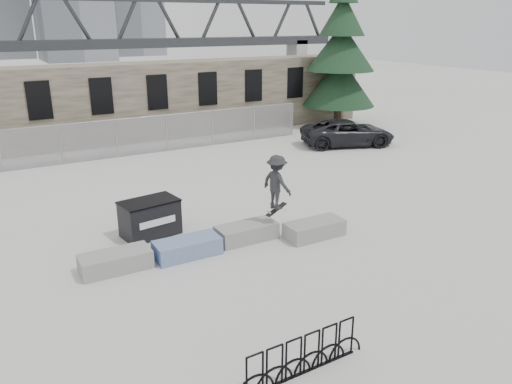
# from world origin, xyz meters

# --- Properties ---
(ground) EXTENTS (120.00, 120.00, 0.00)m
(ground) POSITION_xyz_m (0.00, 0.00, 0.00)
(ground) COLOR beige
(ground) RESTS_ON ground
(stone_wall) EXTENTS (36.00, 2.58, 4.50)m
(stone_wall) POSITION_xyz_m (0.00, 16.24, 2.26)
(stone_wall) COLOR brown
(stone_wall) RESTS_ON ground
(chainlink_fence) EXTENTS (22.06, 0.06, 2.02)m
(chainlink_fence) POSITION_xyz_m (-0.00, 12.50, 1.04)
(chainlink_fence) COLOR gray
(chainlink_fence) RESTS_ON ground
(planter_far_left) EXTENTS (2.00, 0.90, 0.54)m
(planter_far_left) POSITION_xyz_m (-3.39, -0.04, 0.29)
(planter_far_left) COLOR gray
(planter_far_left) RESTS_ON ground
(planter_center_left) EXTENTS (2.00, 0.90, 0.54)m
(planter_center_left) POSITION_xyz_m (-1.25, -0.20, 0.29)
(planter_center_left) COLOR #3659A3
(planter_center_left) RESTS_ON ground
(planter_center_right) EXTENTS (2.00, 0.90, 0.54)m
(planter_center_right) POSITION_xyz_m (0.88, -0.06, 0.29)
(planter_center_right) COLOR gray
(planter_center_right) RESTS_ON ground
(planter_offset) EXTENTS (2.00, 0.90, 0.54)m
(planter_offset) POSITION_xyz_m (2.96, -0.95, 0.29)
(planter_offset) COLOR gray
(planter_offset) RESTS_ON ground
(dumpster) EXTENTS (2.00, 1.39, 1.22)m
(dumpster) POSITION_xyz_m (-1.72, 1.88, 0.62)
(dumpster) COLOR black
(dumpster) RESTS_ON ground
(bike_rack) EXTENTS (3.14, 0.14, 0.90)m
(bike_rack) POSITION_xyz_m (-1.29, -6.40, 0.44)
(bike_rack) COLOR black
(bike_rack) RESTS_ON ground
(spruce_tree) EXTENTS (4.80, 4.80, 11.50)m
(spruce_tree) POSITION_xyz_m (15.33, 13.47, 4.73)
(spruce_tree) COLOR #38281E
(spruce_tree) RESTS_ON ground
(truss_bridge) EXTENTS (70.00, 3.00, 9.80)m
(truss_bridge) POSITION_xyz_m (10.00, 55.00, 4.13)
(truss_bridge) COLOR #2D3033
(truss_bridge) RESTS_ON ground
(suv) EXTENTS (5.83, 4.06, 1.48)m
(suv) POSITION_xyz_m (12.26, 8.66, 0.74)
(suv) COLOR black
(suv) RESTS_ON ground
(skateboarder) EXTENTS (0.92, 1.29, 1.99)m
(skateboarder) POSITION_xyz_m (1.87, -0.31, 1.89)
(skateboarder) COLOR #27282A
(skateboarder) RESTS_ON ground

